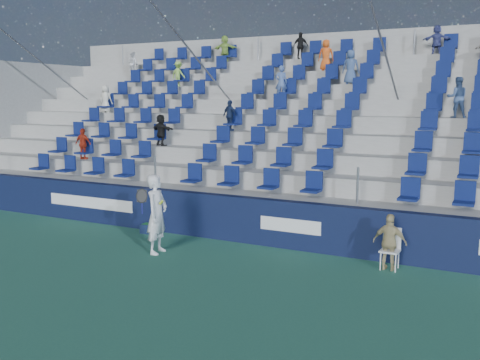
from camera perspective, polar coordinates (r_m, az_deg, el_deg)
name	(u,v)px	position (r m, az deg, el deg)	size (l,w,h in m)	color
ground	(172,276)	(11.67, -7.25, -10.10)	(70.00, 70.00, 0.00)	#2E6C55
sponsor_wall	(239,219)	(14.11, -0.07, -4.17)	(24.00, 0.32, 1.20)	#0F1738
grandstand	(307,146)	(18.51, 7.14, 3.67)	(24.00, 8.17, 6.63)	#A9A8A3
tennis_player	(157,214)	(13.13, -8.86, -3.60)	(0.69, 0.76, 1.94)	silver
line_judge_chair	(391,245)	(12.38, 15.80, -6.72)	(0.42, 0.43, 0.92)	white
line_judge	(390,242)	(12.21, 15.69, -6.41)	(0.74, 0.31, 1.26)	tan
ball_bin	(150,228)	(15.24, -9.60, -5.08)	(0.50, 0.34, 0.27)	#101C3C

